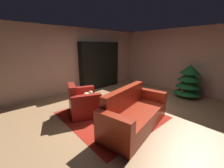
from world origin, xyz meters
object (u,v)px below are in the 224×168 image
Objects in this scene: bottle_on_table at (118,98)px; bookshelf_unit at (102,66)px; coffee_table at (118,100)px; armchair_red at (83,103)px; couch_red at (134,114)px; decorated_tree at (189,81)px; book_stack_on_table at (117,97)px.

bookshelf_unit is at bearing 150.34° from bottle_on_table.
bottle_on_table is at bearing -37.93° from coffee_table.
armchair_red is 1.49m from couch_red.
decorated_tree is (3.20, 1.54, -0.36)m from bookshelf_unit.
decorated_tree is at bearing 25.77° from bookshelf_unit.
bookshelf_unit reaches higher than coffee_table.
armchair_red is at bearing -111.50° from decorated_tree.
bookshelf_unit is 2.79m from armchair_red.
bottle_on_table is (0.16, -0.13, 0.14)m from coffee_table.
coffee_table is at bearing 110.06° from book_stack_on_table.
decorated_tree reaches higher than book_stack_on_table.
bookshelf_unit is 3.56m from couch_red.
bottle_on_table is (0.88, 0.52, 0.26)m from armchair_red.
decorated_tree is at bearing 89.38° from couch_red.
armchair_red reaches higher than coffee_table.
bottle_on_table is at bearing -26.81° from book_stack_on_table.
bookshelf_unit reaches higher than armchair_red.
book_stack_on_table is at bearing 175.82° from couch_red.
armchair_red is at bearing -48.87° from bookshelf_unit.
bottle_on_table reaches higher than book_stack_on_table.
bookshelf_unit is 2.94m from book_stack_on_table.
armchair_red is at bearing -141.07° from book_stack_on_table.
armchair_red is 0.55× the size of couch_red.
coffee_table is at bearing -29.05° from bookshelf_unit.
bookshelf_unit reaches higher than book_stack_on_table.
armchair_red is 0.94× the size of decorated_tree.
bottle_on_table is at bearing 30.67° from armchair_red.
bookshelf_unit reaches higher than couch_red.
book_stack_on_table is at bearing -102.69° from decorated_tree.
decorated_tree is at bearing 68.50° from armchair_red.
bookshelf_unit reaches higher than decorated_tree.
coffee_table is 0.62× the size of decorated_tree.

